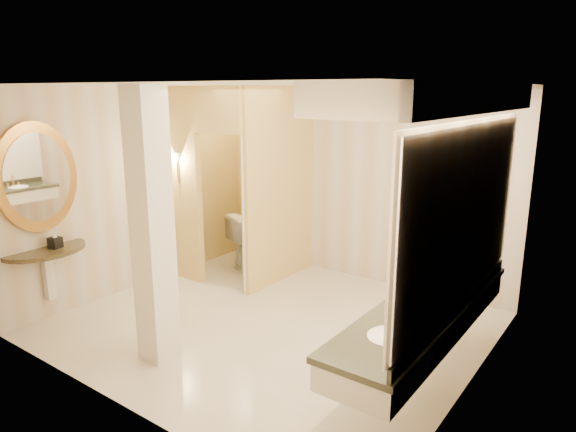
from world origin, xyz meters
TOP-DOWN VIEW (x-y plane):
  - floor at (0.00, 0.00)m, footprint 4.50×4.50m
  - ceiling at (0.00, 0.00)m, footprint 4.50×4.50m
  - wall_back at (0.00, 2.00)m, footprint 4.50×0.02m
  - wall_front at (0.00, -2.00)m, footprint 4.50×0.02m
  - wall_left at (-2.25, 0.00)m, footprint 0.02×4.00m
  - wall_right at (2.25, 0.00)m, footprint 0.02×4.00m
  - toilet_closet at (-1.13, 0.96)m, footprint 1.50×1.55m
  - wall_sconce at (-1.93, 0.43)m, footprint 0.14×0.14m
  - vanity at (1.98, -0.34)m, footprint 0.75×2.83m
  - console_shelf at (-2.21, -1.40)m, footprint 0.96×0.96m
  - pillar at (-0.45, -1.25)m, footprint 0.31×0.31m
  - tissue_box at (-2.11, -1.32)m, footprint 0.15×0.15m
  - toilet at (-1.43, 1.48)m, footprint 0.72×0.93m
  - soap_bottle_a at (1.94, -0.10)m, footprint 0.08×0.08m
  - soap_bottle_b at (1.86, -0.39)m, footprint 0.11×0.11m
  - soap_bottle_c at (1.86, -0.24)m, footprint 0.12×0.12m

SIDE VIEW (x-z plane):
  - floor at x=0.00m, z-range 0.00..0.00m
  - toilet at x=-1.43m, z-range 0.00..0.83m
  - soap_bottle_b at x=1.86m, z-range 0.88..0.99m
  - tissue_box at x=-2.11m, z-range 0.88..1.00m
  - soap_bottle_a at x=1.94m, z-range 0.88..1.02m
  - soap_bottle_c at x=1.86m, z-range 0.88..1.10m
  - console_shelf at x=-2.21m, z-range 0.38..2.31m
  - wall_back at x=0.00m, z-range 0.00..2.70m
  - wall_front at x=0.00m, z-range 0.00..2.70m
  - wall_left at x=-2.25m, z-range 0.00..2.70m
  - wall_right at x=2.25m, z-range 0.00..2.70m
  - pillar at x=-0.45m, z-range 0.00..2.70m
  - toilet_closet at x=-1.13m, z-range 0.04..2.74m
  - vanity at x=1.98m, z-range 0.58..2.67m
  - wall_sconce at x=-1.93m, z-range 1.52..1.94m
  - ceiling at x=0.00m, z-range 2.70..2.70m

